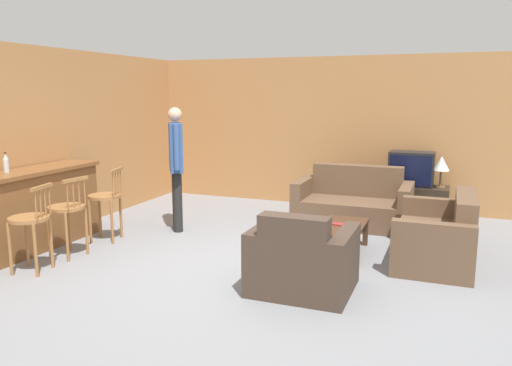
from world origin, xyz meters
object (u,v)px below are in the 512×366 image
bar_chair_near (30,224)px  person_by_window (176,162)px  tv (411,169)px  bar_chair_mid (68,212)px  tv_unit (409,201)px  table_lamp (441,165)px  bottle (6,163)px  couch_far (353,205)px  bar_chair_far (106,201)px  armchair_near (302,262)px  book_on_table (340,224)px  coffee_table (342,230)px  loveseat_right (439,238)px

bar_chair_near → person_by_window: (0.63, 2.10, 0.46)m
bar_chair_near → tv: tv is taller
bar_chair_mid → person_by_window: 1.71m
tv_unit → table_lamp: (0.45, 0.00, 0.62)m
bottle → table_lamp: bearing=38.0°
couch_far → bottle: size_ratio=6.98×
bar_chair_near → bar_chair_far: size_ratio=1.00×
bar_chair_mid → armchair_near: 2.97m
bar_chair_near → armchair_near: size_ratio=1.00×
bar_chair_near → book_on_table: 3.61m
tv → person_by_window: bearing=-145.9°
bar_chair_mid → bottle: 0.94m
armchair_near → book_on_table: size_ratio=4.70×
coffee_table → tv: bearing=74.5°
table_lamp → person_by_window: size_ratio=0.28×
bar_chair_mid → tv: size_ratio=1.42×
bar_chair_near → table_lamp: 5.91m
bar_chair_far → coffee_table: size_ratio=1.01×
table_lamp → person_by_window: person_by_window is taller
armchair_near → bottle: bearing=-177.3°
loveseat_right → coffee_table: size_ratio=1.51×
couch_far → person_by_window: 2.74m
bar_chair_far → person_by_window: 1.12m
bottle → tv: bearing=40.7°
bar_chair_mid → armchair_near: (2.96, -0.02, -0.25)m
armchair_near → loveseat_right: size_ratio=0.67×
bar_chair_near → bottle: size_ratio=4.05×
bar_chair_far → book_on_table: size_ratio=4.71×
bar_chair_mid → tv_unit: 5.19m
tv_unit → person_by_window: bearing=-145.8°
bar_chair_far → tv_unit: (3.71, 2.89, -0.30)m
bar_chair_mid → bar_chair_far: size_ratio=1.00×
tv_unit → table_lamp: table_lamp is taller
bottle → person_by_window: (1.34, 1.71, -0.13)m
book_on_table → bar_chair_mid: bearing=-156.7°
loveseat_right → couch_far: bearing=132.4°
bar_chair_mid → loveseat_right: 4.46m
bar_chair_near → loveseat_right: 4.67m
armchair_near → book_on_table: armchair_near is taller
table_lamp → book_on_table: bearing=-115.7°
bar_chair_mid → book_on_table: bar_chair_mid is taller
bar_chair_near → coffee_table: size_ratio=1.01×
bar_chair_mid → book_on_table: size_ratio=4.71×
coffee_table → person_by_window: size_ratio=0.55×
tv → table_lamp: 0.46m
coffee_table → person_by_window: person_by_window is taller
table_lamp → couch_far: bearing=-146.4°
loveseat_right → tv_unit: 2.25m
bar_chair_mid → bar_chair_near: bearing=-90.0°
couch_far → coffee_table: 1.49m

